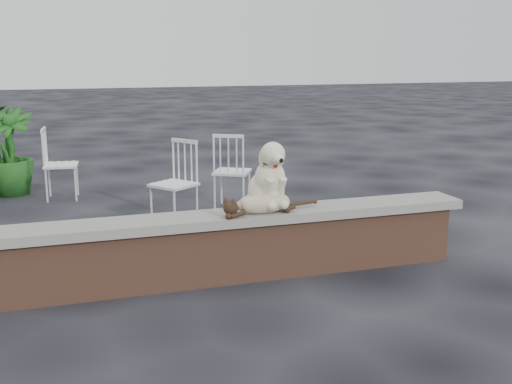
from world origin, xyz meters
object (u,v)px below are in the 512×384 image
object	(u,v)px
chair_c	(232,170)
potted_plant_b	(9,152)
cat	(263,203)
chair_e	(61,164)
dog	(266,174)
chair_d	(174,183)

from	to	relation	value
chair_c	potted_plant_b	size ratio (longest dim) A/B	0.80
cat	potted_plant_b	xyz separation A→B (m)	(-2.19, 4.17, -0.08)
chair_e	chair_c	bearing A→B (deg)	-114.03
dog	chair_e	size ratio (longest dim) A/B	0.64
chair_e	potted_plant_b	world-z (taller)	potted_plant_b
chair_c	chair_e	distance (m)	2.30
chair_c	chair_d	xyz separation A→B (m)	(-0.83, -0.54, 0.00)
dog	chair_e	bearing A→B (deg)	108.75
chair_d	cat	bearing A→B (deg)	-24.06
chair_c	chair_e	size ratio (longest dim) A/B	1.00
chair_e	potted_plant_b	bearing A→B (deg)	58.16
cat	chair_d	xyz separation A→B (m)	(-0.38, 1.98, -0.20)
chair_c	chair_d	world-z (taller)	same
dog	chair_e	xyz separation A→B (m)	(-1.63, 3.52, -0.41)
chair_c	chair_d	distance (m)	0.99
chair_e	cat	bearing A→B (deg)	-151.24
chair_c	chair_e	world-z (taller)	same
cat	chair_d	world-z (taller)	chair_d
dog	chair_d	xyz separation A→B (m)	(-0.46, 1.83, -0.41)
chair_d	dog	bearing A→B (deg)	-20.82
chair_d	chair_e	distance (m)	2.05
dog	potted_plant_b	distance (m)	4.63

